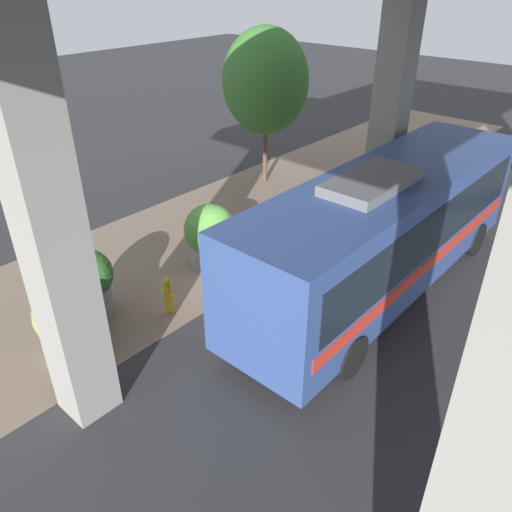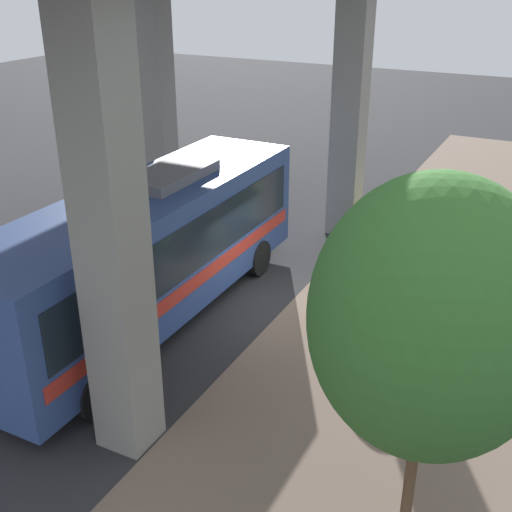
% 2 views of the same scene
% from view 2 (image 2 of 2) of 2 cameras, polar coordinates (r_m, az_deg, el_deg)
% --- Properties ---
extents(ground_plane, '(80.00, 80.00, 0.00)m').
position_cam_2_polar(ground_plane, '(16.20, 2.52, -4.78)').
color(ground_plane, '#2D2D30').
rests_on(ground_plane, ground).
extents(sidewalk_strip, '(6.00, 40.00, 0.02)m').
position_cam_2_polar(sidewalk_strip, '(15.38, 12.80, -7.14)').
color(sidewalk_strip, '#7A6656').
rests_on(sidewalk_strip, ground).
extents(bus, '(2.68, 10.20, 3.50)m').
position_cam_2_polar(bus, '(15.20, -9.50, 0.81)').
color(bus, '#334C8C').
rests_on(bus, ground).
extents(fire_hydrant, '(0.41, 0.20, 1.02)m').
position_cam_2_polar(fire_hydrant, '(17.92, 7.96, -0.11)').
color(fire_hydrant, gold).
rests_on(fire_hydrant, ground).
extents(planter_front, '(1.47, 1.47, 1.82)m').
position_cam_2_polar(planter_front, '(15.44, 8.37, -2.76)').
color(planter_front, gray).
rests_on(planter_front, ground).
extents(planter_middle, '(1.24, 1.24, 1.73)m').
position_cam_2_polar(planter_middle, '(18.52, 13.51, 1.58)').
color(planter_middle, gray).
rests_on(planter_middle, ground).
extents(planter_back, '(1.42, 1.42, 1.69)m').
position_cam_2_polar(planter_back, '(19.73, 11.83, 2.93)').
color(planter_back, gray).
rests_on(planter_back, ground).
extents(street_tree_near, '(3.16, 3.16, 5.78)m').
position_cam_2_polar(street_tree_near, '(8.42, 15.30, -5.38)').
color(street_tree_near, brown).
rests_on(street_tree_near, ground).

